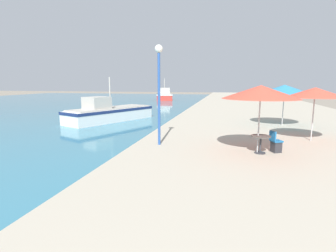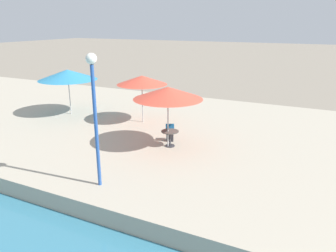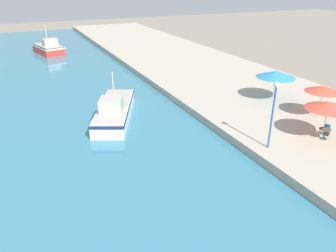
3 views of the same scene
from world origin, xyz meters
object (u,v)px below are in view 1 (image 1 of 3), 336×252
Objects in this scene: cafe_table at (261,141)px; cafe_chair_left at (276,145)px; fishing_boat_mid at (109,112)px; cafe_umbrella_pink at (261,92)px; fishing_boat_far at (164,96)px; lamppost at (159,78)px; cafe_umbrella_white at (315,92)px; cafe_umbrella_striped at (284,89)px.

cafe_chair_left is at bearing 26.27° from cafe_table.
cafe_umbrella_pink is (11.91, -11.18, 2.36)m from fishing_boat_mid.
lamppost is at bearing -90.74° from fishing_boat_far.
lamppost is at bearing -161.09° from cafe_umbrella_white.
cafe_table is at bearing -85.25° from fishing_boat_far.
fishing_boat_far is at bearing 117.82° from fishing_boat_mid.
cafe_umbrella_striped reaches higher than cafe_table.
cafe_chair_left is at bearing -127.82° from cafe_umbrella_white.
cafe_umbrella_pink is 1.99m from cafe_table.
lamppost reaches higher than cafe_umbrella_white.
lamppost is (-4.46, 0.59, 2.56)m from cafe_table.
cafe_table is at bearing -132.20° from cafe_umbrella_white.
cafe_umbrella_pink reaches higher than cafe_chair_left.
fishing_boat_mid is at bearing 136.83° from cafe_umbrella_pink.
cafe_umbrella_white is 4.55m from cafe_table.
cafe_umbrella_pink is 4.17m from cafe_umbrella_white.
fishing_boat_mid is at bearing -157.01° from cafe_chair_left.
cafe_table is 0.88× the size of cafe_chair_left.
cafe_umbrella_white is at bearing 18.91° from lamppost.
cafe_umbrella_striped is at bearing 47.43° from lamppost.
cafe_umbrella_white is 4.06m from cafe_chair_left.
fishing_boat_far is at bearing 103.17° from lamppost.
cafe_umbrella_white is 0.79× the size of cafe_umbrella_striped.
cafe_umbrella_pink is at bearing -133.71° from cafe_umbrella_white.
cafe_umbrella_striped is (-0.44, 4.92, 0.03)m from cafe_umbrella_white.
fishing_boat_mid is 16.51m from cafe_umbrella_pink.
cafe_umbrella_pink is at bearing -85.35° from fishing_boat_far.
cafe_umbrella_pink is at bearing -19.22° from fishing_boat_mid.
cafe_umbrella_pink is 8.30m from cafe_umbrella_striped.
cafe_table is at bearing -19.12° from fishing_boat_mid.
cafe_umbrella_striped is 3.87× the size of cafe_chair_left.
cafe_umbrella_white is (14.80, -8.16, 2.26)m from fishing_boat_mid.
fishing_boat_far is 1.97× the size of cafe_umbrella_striped.
cafe_umbrella_white is at bearing -84.84° from cafe_umbrella_striped.
cafe_umbrella_white is at bearing -80.32° from fishing_boat_far.
cafe_table is (0.10, -0.05, -1.98)m from cafe_umbrella_pink.
cafe_table is 0.75m from cafe_chair_left.
fishing_boat_far is at bearing 115.98° from cafe_umbrella_striped.
fishing_boat_far reaches higher than cafe_umbrella_pink.
cafe_umbrella_pink is 4.43m from lamppost.
lamppost is (7.55, -10.64, 2.94)m from fishing_boat_mid.
cafe_umbrella_white is at bearing -4.93° from fishing_boat_mid.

